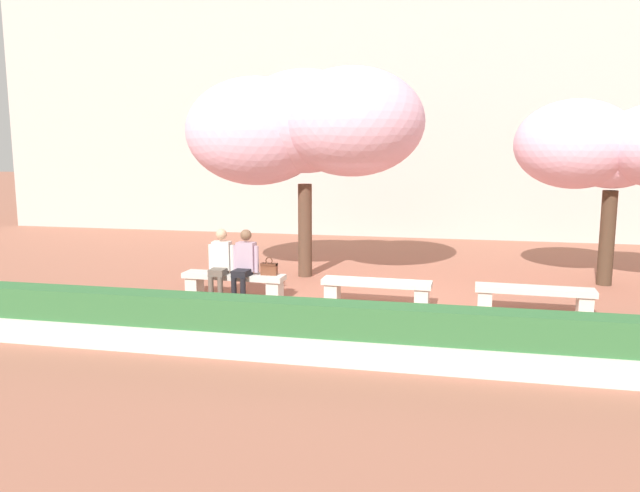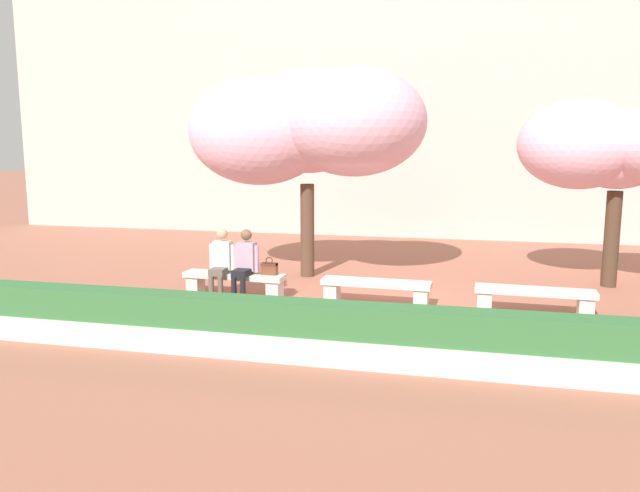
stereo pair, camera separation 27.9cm
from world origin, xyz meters
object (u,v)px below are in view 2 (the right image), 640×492
(cherry_tree_secondary, at_px, (615,147))
(handbag, at_px, (269,268))
(stone_bench_near_west, at_px, (376,288))
(person_seated_right, at_px, (245,261))
(stone_bench_center, at_px, (535,297))
(cherry_tree_main, at_px, (308,125))
(person_seated_left, at_px, (221,260))
(stone_bench_west_end, at_px, (234,280))

(cherry_tree_secondary, bearing_deg, handbag, -158.43)
(stone_bench_near_west, xyz_separation_m, person_seated_right, (-2.47, -0.05, 0.39))
(person_seated_right, xyz_separation_m, cherry_tree_secondary, (6.78, 2.58, 2.11))
(stone_bench_near_west, distance_m, cherry_tree_secondary, 5.59)
(stone_bench_center, relative_size, cherry_tree_main, 0.39)
(person_seated_left, distance_m, cherry_tree_main, 3.51)
(stone_bench_near_west, xyz_separation_m, person_seated_left, (-2.95, -0.05, 0.39))
(stone_bench_west_end, height_order, stone_bench_near_west, same)
(stone_bench_near_west, xyz_separation_m, handbag, (-2.02, 0.02, 0.27))
(handbag, relative_size, cherry_tree_main, 0.07)
(stone_bench_near_west, bearing_deg, cherry_tree_secondary, 30.33)
(handbag, bearing_deg, cherry_tree_main, 83.53)
(cherry_tree_main, relative_size, cherry_tree_secondary, 1.36)
(stone_bench_west_end, xyz_separation_m, person_seated_right, (0.24, -0.05, 0.39))
(handbag, relative_size, cherry_tree_secondary, 0.09)
(stone_bench_west_end, bearing_deg, person_seated_right, -12.67)
(handbag, bearing_deg, stone_bench_west_end, -178.25)
(stone_bench_center, height_order, cherry_tree_main, cherry_tree_main)
(stone_bench_near_west, xyz_separation_m, cherry_tree_main, (-1.78, 2.05, 2.95))
(person_seated_left, xyz_separation_m, handbag, (0.93, 0.07, -0.12))
(person_seated_left, bearing_deg, cherry_tree_main, 61.14)
(stone_bench_west_end, height_order, handbag, handbag)
(stone_bench_near_west, height_order, person_seated_left, person_seated_left)
(stone_bench_center, xyz_separation_m, person_seated_left, (-5.65, -0.05, 0.39))
(stone_bench_center, xyz_separation_m, person_seated_right, (-5.18, -0.05, 0.39))
(stone_bench_west_end, distance_m, person_seated_left, 0.46)
(stone_bench_near_west, distance_m, stone_bench_center, 2.71)
(person_seated_left, bearing_deg, handbag, 4.58)
(stone_bench_west_end, xyz_separation_m, cherry_tree_main, (0.92, 2.05, 2.95))
(handbag, bearing_deg, stone_bench_center, -0.26)
(stone_bench_near_west, bearing_deg, stone_bench_center, 0.00)
(stone_bench_near_west, bearing_deg, person_seated_left, -178.96)
(stone_bench_near_west, xyz_separation_m, stone_bench_center, (2.71, 0.00, 0.00))
(stone_bench_west_end, distance_m, stone_bench_center, 5.41)
(stone_bench_center, relative_size, handbag, 5.84)
(stone_bench_west_end, xyz_separation_m, handbag, (0.69, 0.02, 0.27))
(stone_bench_near_west, relative_size, person_seated_left, 1.54)
(stone_bench_west_end, distance_m, cherry_tree_secondary, 7.87)
(stone_bench_west_end, bearing_deg, stone_bench_near_west, 0.00)
(cherry_tree_main, bearing_deg, stone_bench_west_end, -114.18)
(stone_bench_near_west, bearing_deg, stone_bench_west_end, 180.00)
(stone_bench_center, height_order, person_seated_right, person_seated_right)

